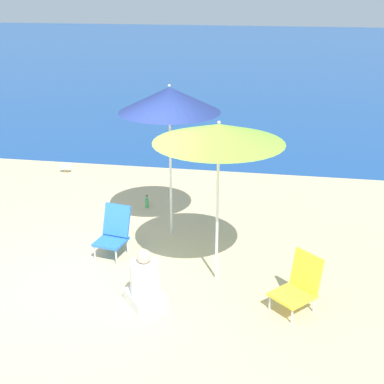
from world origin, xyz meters
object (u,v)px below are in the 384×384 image
person_seated_near (145,284)px  seagull (66,167)px  beach_chair_yellow (299,284)px  beach_chair_blue (114,231)px  beach_umbrella_lime (219,134)px  beach_umbrella_navy (169,100)px  water_bottle (147,203)px

person_seated_near → seagull: bearing=83.1°
beach_chair_yellow → person_seated_near: person_seated_near is taller
beach_chair_blue → seagull: (-2.13, 3.29, -0.24)m
beach_umbrella_lime → person_seated_near: size_ratio=2.89×
beach_umbrella_lime → beach_chair_yellow: size_ratio=3.11×
beach_chair_blue → person_seated_near: size_ratio=0.97×
beach_umbrella_navy → water_bottle: 2.40m
beach_umbrella_lime → seagull: (-3.70, 3.72, -1.90)m
beach_umbrella_navy → water_bottle: beach_umbrella_navy is taller
beach_umbrella_navy → beach_chair_blue: size_ratio=3.25×
beach_umbrella_lime → person_seated_near: 2.06m
person_seated_near → water_bottle: person_seated_near is taller
beach_umbrella_navy → person_seated_near: 2.73m
beach_umbrella_navy → seagull: 4.28m
seagull → beach_umbrella_lime: bearing=-45.2°
beach_chair_blue → person_seated_near: person_seated_near is taller
beach_umbrella_navy → seagull: (-2.81, 2.51, -2.03)m
beach_chair_blue → seagull: beach_chair_blue is taller
beach_umbrella_lime → beach_chair_blue: size_ratio=2.98×
beach_umbrella_lime → beach_chair_yellow: (1.09, -0.52, -1.70)m
beach_chair_yellow → seagull: bearing=-179.2°
beach_chair_blue → seagull: 3.92m
beach_umbrella_navy → beach_chair_yellow: size_ratio=3.39×
beach_umbrella_navy → beach_chair_yellow: 3.20m
beach_chair_blue → water_bottle: (0.03, 1.78, -0.29)m
beach_umbrella_navy → beach_chair_yellow: bearing=-41.4°
beach_umbrella_navy → beach_chair_yellow: beach_umbrella_navy is taller
beach_umbrella_navy → water_bottle: size_ratio=10.14×
beach_umbrella_lime → beach_umbrella_navy: beach_umbrella_navy is taller
person_seated_near → beach_umbrella_lime: bearing=4.4°
beach_umbrella_lime → beach_umbrella_navy: size_ratio=0.92×
beach_umbrella_lime → beach_chair_blue: bearing=164.5°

